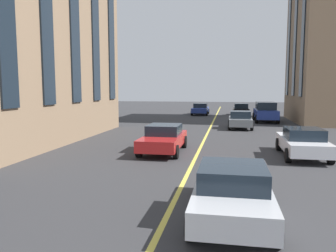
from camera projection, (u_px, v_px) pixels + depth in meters
The scene contains 8 objects.
lane_centre_line at pixel (201, 145), 18.75m from camera, with size 80.00×0.16×0.01m.
car_black_oncoming at pixel (241, 109), 39.46m from camera, with size 3.90×1.89×1.40m.
car_red_parked_b at pixel (164, 138), 16.79m from camera, with size 4.40×1.95×1.37m.
car_grey_near at pixel (240, 120), 26.57m from camera, with size 3.90×1.89×1.40m.
car_silver_parked_a at pixel (232, 190), 8.25m from camera, with size 4.40×1.95×1.37m.
car_white_far at pixel (303, 142), 15.61m from camera, with size 4.40×1.95×1.37m.
car_blue_trailing at pixel (200, 109), 40.35m from camera, with size 4.40×1.95×1.37m.
car_blue_mid at pixel (266, 112), 31.78m from camera, with size 4.70×2.14×1.88m.
Camera 1 is at (1.45, -1.49, 3.21)m, focal length 35.80 mm.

